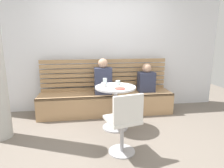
{
  "coord_description": "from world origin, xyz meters",
  "views": [
    {
      "loc": [
        -0.45,
        -2.55,
        1.48
      ],
      "look_at": [
        0.04,
        0.66,
        0.75
      ],
      "focal_mm": 30.78,
      "sensor_mm": 36.0,
      "label": 1
    }
  ],
  "objects_px": {
    "person_adult": "(103,78)",
    "cup_glass_tall": "(105,82)",
    "cup_glass_short": "(118,83)",
    "plate_small": "(120,88)",
    "booth_bench": "(106,103)",
    "cafe_table": "(115,99)",
    "white_chair": "(124,122)",
    "person_child_left": "(146,79)",
    "cup_ceramic_white": "(104,85)"
  },
  "relations": [
    {
      "from": "cafe_table",
      "to": "plate_small",
      "type": "distance_m",
      "value": 0.29
    },
    {
      "from": "cup_ceramic_white",
      "to": "person_adult",
      "type": "bearing_deg",
      "value": 85.12
    },
    {
      "from": "person_adult",
      "to": "cup_glass_tall",
      "type": "relative_size",
      "value": 5.9
    },
    {
      "from": "white_chair",
      "to": "plate_small",
      "type": "distance_m",
      "value": 0.7
    },
    {
      "from": "person_adult",
      "to": "cup_glass_short",
      "type": "distance_m",
      "value": 0.6
    },
    {
      "from": "cup_glass_tall",
      "to": "booth_bench",
      "type": "bearing_deg",
      "value": 80.84
    },
    {
      "from": "booth_bench",
      "to": "person_child_left",
      "type": "bearing_deg",
      "value": 1.2
    },
    {
      "from": "cup_glass_short",
      "to": "plate_small",
      "type": "distance_m",
      "value": 0.27
    },
    {
      "from": "cafe_table",
      "to": "person_child_left",
      "type": "xyz_separation_m",
      "value": [
        0.77,
        0.71,
        0.18
      ]
    },
    {
      "from": "cup_ceramic_white",
      "to": "cup_glass_tall",
      "type": "relative_size",
      "value": 0.67
    },
    {
      "from": "booth_bench",
      "to": "person_adult",
      "type": "height_order",
      "value": "person_adult"
    },
    {
      "from": "cafe_table",
      "to": "cup_ceramic_white",
      "type": "relative_size",
      "value": 9.25
    },
    {
      "from": "plate_small",
      "to": "cafe_table",
      "type": "bearing_deg",
      "value": 104.51
    },
    {
      "from": "cup_glass_short",
      "to": "cup_glass_tall",
      "type": "distance_m",
      "value": 0.22
    },
    {
      "from": "cup_glass_tall",
      "to": "cup_ceramic_white",
      "type": "bearing_deg",
      "value": -105.84
    },
    {
      "from": "plate_small",
      "to": "cup_glass_short",
      "type": "bearing_deg",
      "value": 87.1
    },
    {
      "from": "booth_bench",
      "to": "white_chair",
      "type": "distance_m",
      "value": 1.52
    },
    {
      "from": "person_adult",
      "to": "cup_ceramic_white",
      "type": "relative_size",
      "value": 8.85
    },
    {
      "from": "person_adult",
      "to": "white_chair",
      "type": "bearing_deg",
      "value": -85.48
    },
    {
      "from": "person_child_left",
      "to": "white_chair",
      "type": "bearing_deg",
      "value": -117.64
    },
    {
      "from": "person_adult",
      "to": "cup_glass_short",
      "type": "bearing_deg",
      "value": -71.13
    },
    {
      "from": "white_chair",
      "to": "cup_glass_tall",
      "type": "relative_size",
      "value": 7.08
    },
    {
      "from": "person_adult",
      "to": "person_child_left",
      "type": "bearing_deg",
      "value": 2.6
    },
    {
      "from": "booth_bench",
      "to": "white_chair",
      "type": "xyz_separation_m",
      "value": [
        0.05,
        -1.5,
        0.24
      ]
    },
    {
      "from": "plate_small",
      "to": "cup_glass_tall",
      "type": "bearing_deg",
      "value": 124.15
    },
    {
      "from": "cup_ceramic_white",
      "to": "person_child_left",
      "type": "bearing_deg",
      "value": 35.59
    },
    {
      "from": "cup_glass_short",
      "to": "plate_small",
      "type": "relative_size",
      "value": 0.47
    },
    {
      "from": "cup_glass_short",
      "to": "plate_small",
      "type": "height_order",
      "value": "cup_glass_short"
    },
    {
      "from": "cup_glass_short",
      "to": "cafe_table",
      "type": "bearing_deg",
      "value": -122.05
    },
    {
      "from": "cup_ceramic_white",
      "to": "plate_small",
      "type": "relative_size",
      "value": 0.47
    },
    {
      "from": "cup_glass_short",
      "to": "cup_ceramic_white",
      "type": "distance_m",
      "value": 0.26
    },
    {
      "from": "person_adult",
      "to": "cup_glass_tall",
      "type": "bearing_deg",
      "value": -92.41
    },
    {
      "from": "person_adult",
      "to": "person_child_left",
      "type": "relative_size",
      "value": 1.2
    },
    {
      "from": "white_chair",
      "to": "cafe_table",
      "type": "bearing_deg",
      "value": 88.53
    },
    {
      "from": "booth_bench",
      "to": "cup_glass_tall",
      "type": "bearing_deg",
      "value": -99.16
    },
    {
      "from": "cafe_table",
      "to": "booth_bench",
      "type": "bearing_deg",
      "value": 95.83
    },
    {
      "from": "person_adult",
      "to": "cup_ceramic_white",
      "type": "height_order",
      "value": "person_adult"
    },
    {
      "from": "white_chair",
      "to": "person_adult",
      "type": "height_order",
      "value": "person_adult"
    },
    {
      "from": "cup_glass_short",
      "to": "cup_ceramic_white",
      "type": "bearing_deg",
      "value": -162.56
    },
    {
      "from": "cafe_table",
      "to": "person_adult",
      "type": "xyz_separation_m",
      "value": [
        -0.14,
        0.66,
        0.24
      ]
    },
    {
      "from": "cup_glass_tall",
      "to": "cafe_table",
      "type": "bearing_deg",
      "value": -39.07
    },
    {
      "from": "booth_bench",
      "to": "person_child_left",
      "type": "xyz_separation_m",
      "value": [
        0.84,
        0.02,
        0.48
      ]
    },
    {
      "from": "person_adult",
      "to": "cup_glass_short",
      "type": "xyz_separation_m",
      "value": [
        0.2,
        -0.57,
        0.02
      ]
    },
    {
      "from": "booth_bench",
      "to": "cup_glass_tall",
      "type": "xyz_separation_m",
      "value": [
        -0.09,
        -0.56,
        0.58
      ]
    },
    {
      "from": "person_adult",
      "to": "booth_bench",
      "type": "bearing_deg",
      "value": 19.42
    },
    {
      "from": "white_chair",
      "to": "cup_ceramic_white",
      "type": "bearing_deg",
      "value": 101.79
    },
    {
      "from": "white_chair",
      "to": "cup_glass_tall",
      "type": "height_order",
      "value": "cup_glass_tall"
    },
    {
      "from": "cup_glass_short",
      "to": "cup_glass_tall",
      "type": "xyz_separation_m",
      "value": [
        -0.22,
        0.04,
        0.02
      ]
    },
    {
      "from": "cup_glass_tall",
      "to": "plate_small",
      "type": "distance_m",
      "value": 0.37
    },
    {
      "from": "person_child_left",
      "to": "cup_ceramic_white",
      "type": "bearing_deg",
      "value": -144.41
    }
  ]
}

